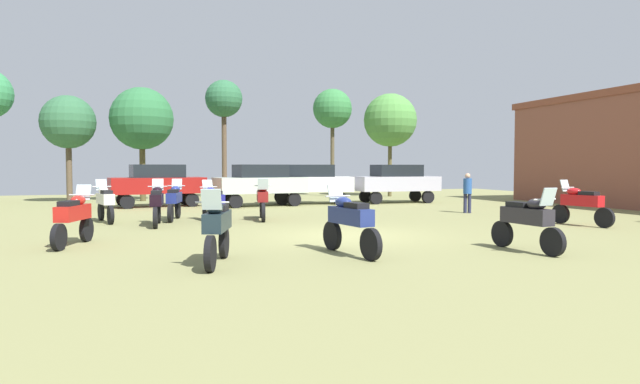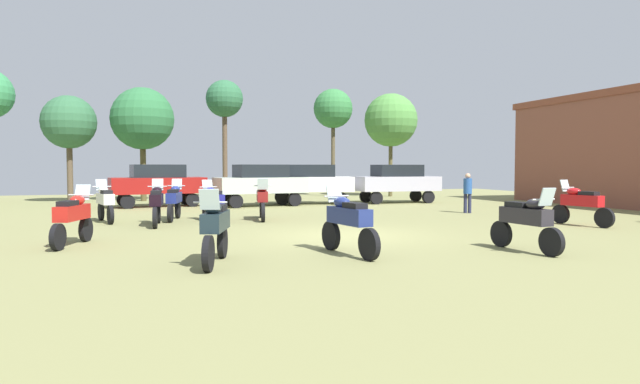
# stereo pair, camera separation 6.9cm
# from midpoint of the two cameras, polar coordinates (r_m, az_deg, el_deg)

# --- Properties ---
(ground_plane) EXTENTS (44.00, 52.00, 0.02)m
(ground_plane) POSITION_cam_midpoint_polar(r_m,az_deg,el_deg) (14.96, 2.66, -4.66)
(ground_plane) COLOR olive
(motorcycle_2) EXTENTS (0.71, 2.18, 1.47)m
(motorcycle_2) POSITION_cam_midpoint_polar(r_m,az_deg,el_deg) (19.32, 25.98, -1.08)
(motorcycle_2) COLOR black
(motorcycle_2) RESTS_ON ground
(motorcycle_3) EXTENTS (0.74, 2.10, 1.46)m
(motorcycle_3) POSITION_cam_midpoint_polar(r_m,az_deg,el_deg) (19.77, -15.07, -0.83)
(motorcycle_3) COLOR black
(motorcycle_3) RESTS_ON ground
(motorcycle_4) EXTENTS (0.70, 2.24, 1.50)m
(motorcycle_4) POSITION_cam_midpoint_polar(r_m,az_deg,el_deg) (11.64, 3.18, -3.06)
(motorcycle_4) COLOR black
(motorcycle_4) RESTS_ON ground
(motorcycle_5) EXTENTS (0.70, 2.30, 1.50)m
(motorcycle_5) POSITION_cam_midpoint_polar(r_m,az_deg,el_deg) (19.35, -6.04, -0.76)
(motorcycle_5) COLOR black
(motorcycle_5) RESTS_ON ground
(motorcycle_6) EXTENTS (0.62, 2.14, 1.46)m
(motorcycle_6) POSITION_cam_midpoint_polar(r_m,az_deg,el_deg) (12.92, 21.11, -2.77)
(motorcycle_6) COLOR black
(motorcycle_6) RESTS_ON ground
(motorcycle_7) EXTENTS (0.84, 2.11, 1.50)m
(motorcycle_7) POSITION_cam_midpoint_polar(r_m,az_deg,el_deg) (10.65, -10.82, -3.66)
(motorcycle_7) COLOR black
(motorcycle_7) RESTS_ON ground
(motorcycle_8) EXTENTS (0.73, 2.21, 1.44)m
(motorcycle_8) POSITION_cam_midpoint_polar(r_m,az_deg,el_deg) (18.99, -11.14, -0.96)
(motorcycle_8) COLOR black
(motorcycle_8) RESTS_ON ground
(motorcycle_9) EXTENTS (0.83, 2.07, 1.46)m
(motorcycle_9) POSITION_cam_midpoint_polar(r_m,az_deg,el_deg) (14.24, -24.55, -2.34)
(motorcycle_9) COLOR black
(motorcycle_9) RESTS_ON ground
(motorcycle_10) EXTENTS (0.62, 2.30, 1.50)m
(motorcycle_10) POSITION_cam_midpoint_polar(r_m,az_deg,el_deg) (18.12, -16.79, -1.10)
(motorcycle_10) COLOR black
(motorcycle_10) RESTS_ON ground
(motorcycle_11) EXTENTS (0.78, 2.20, 1.46)m
(motorcycle_11) POSITION_cam_midpoint_polar(r_m,az_deg,el_deg) (19.82, -21.68, -0.91)
(motorcycle_11) COLOR black
(motorcycle_11) RESTS_ON ground
(car_1) EXTENTS (4.52, 2.41, 2.00)m
(car_1) POSITION_cam_midpoint_polar(r_m,az_deg,el_deg) (26.64, -16.70, 1.01)
(car_1) COLOR black
(car_1) RESTS_ON ground
(car_2) EXTENTS (4.57, 2.62, 2.00)m
(car_2) POSITION_cam_midpoint_polar(r_m,az_deg,el_deg) (27.42, -0.99, 1.17)
(car_2) COLOR black
(car_2) RESTS_ON ground
(car_3) EXTENTS (4.34, 1.90, 2.00)m
(car_3) POSITION_cam_midpoint_polar(r_m,az_deg,el_deg) (28.52, 8.20, 1.20)
(car_3) COLOR black
(car_3) RESTS_ON ground
(car_4) EXTENTS (4.50, 2.37, 2.00)m
(car_4) POSITION_cam_midpoint_polar(r_m,az_deg,el_deg) (26.05, -6.22, 1.07)
(car_4) COLOR black
(car_4) RESTS_ON ground
(person_2) EXTENTS (0.47, 0.47, 1.63)m
(person_2) POSITION_cam_midpoint_polar(r_m,az_deg,el_deg) (22.86, 15.43, 0.21)
(person_2) COLOR #222640
(person_2) RESTS_ON ground
(tree_1) EXTENTS (2.80, 2.80, 5.66)m
(tree_1) POSITION_cam_midpoint_polar(r_m,az_deg,el_deg) (31.57, -24.97, 6.66)
(tree_1) COLOR brown
(tree_1) RESTS_ON ground
(tree_3) EXTENTS (2.50, 2.50, 6.85)m
(tree_3) POSITION_cam_midpoint_polar(r_m,az_deg,el_deg) (34.78, 1.45, 8.71)
(tree_3) COLOR brown
(tree_3) RESTS_ON ground
(tree_4) EXTENTS (3.41, 3.41, 6.25)m
(tree_4) POSITION_cam_midpoint_polar(r_m,az_deg,el_deg) (31.42, -18.21, 7.34)
(tree_4) COLOR #4E4527
(tree_4) RESTS_ON ground
(tree_5) EXTENTS (2.22, 2.22, 7.08)m
(tree_5) POSITION_cam_midpoint_polar(r_m,az_deg,el_deg) (33.18, -10.01, 9.47)
(tree_5) COLOR brown
(tree_5) RESTS_ON ground
(tree_7) EXTENTS (3.37, 3.37, 6.54)m
(tree_7) POSITION_cam_midpoint_polar(r_m,az_deg,el_deg) (34.84, 7.55, 7.51)
(tree_7) COLOR brown
(tree_7) RESTS_ON ground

